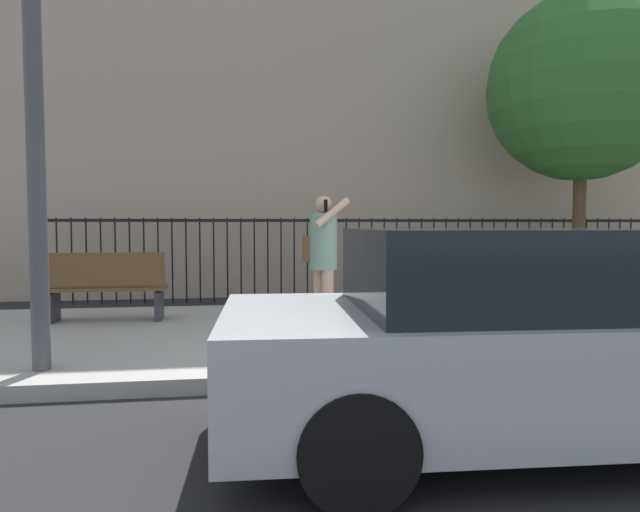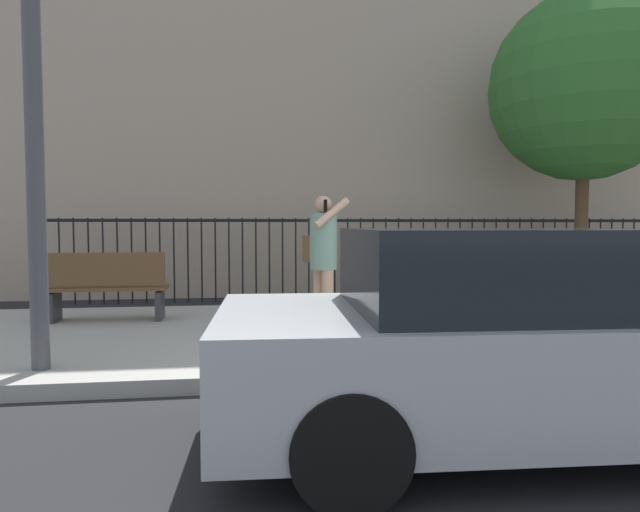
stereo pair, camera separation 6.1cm
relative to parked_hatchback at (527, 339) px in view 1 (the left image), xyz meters
name	(u,v)px [view 1 (the left image)]	position (x,y,z in m)	size (l,w,h in m)	color
ground_plane	(506,383)	(0.53, 1.33, -0.70)	(60.00, 60.00, 0.00)	black
sidewalk	(428,330)	(0.53, 3.53, -0.63)	(28.00, 4.40, 0.15)	#9E9B93
building_facade	(342,75)	(0.53, 9.83, 4.33)	(28.00, 4.00, 10.06)	tan
iron_fence	(365,247)	(0.53, 7.23, 0.32)	(12.03, 0.04, 1.60)	black
parked_hatchback	(527,339)	(0.00, 0.00, 0.00)	(4.28, 2.02, 1.45)	#ADAFB5
pedestrian_on_phone	(322,252)	(-0.90, 3.39, 0.43)	(0.55, 0.72, 1.68)	tan
street_bench	(105,285)	(-3.74, 4.38, -0.05)	(1.60, 0.45, 0.95)	brown
street_tree_near	(582,88)	(4.14, 5.77, 3.20)	(3.32, 3.32, 5.57)	#4C3823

